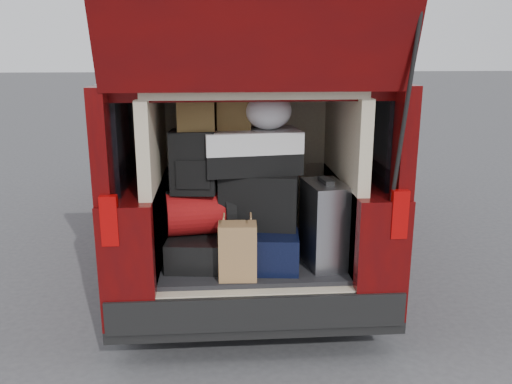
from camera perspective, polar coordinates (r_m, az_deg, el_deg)
The scene contains 14 objects.
ground at distance 3.93m, azimuth -0.27°, elevation -15.45°, with size 80.00×80.00×0.00m, color #3E3E40.
minivan at distance 5.35m, azimuth -1.63°, elevation 3.39°, with size 1.90×5.35×2.77m.
load_floor at distance 4.04m, azimuth -0.54°, elevation -10.11°, with size 1.24×1.05×0.55m, color black.
black_hardshell at distance 3.78m, azimuth -6.25°, elevation -5.88°, with size 0.37×0.50×0.20m, color black.
navy_hardshell at distance 3.75m, azimuth 0.82°, elevation -5.57°, with size 0.46×0.57×0.25m, color black.
silver_roller at distance 3.69m, azimuth 7.22°, elevation -3.38°, with size 0.24×0.38×0.57m, color silver.
kraft_bag at distance 3.47m, azimuth -1.94°, elevation -6.27°, with size 0.24×0.15×0.37m, color olive.
red_duffel at distance 3.72m, azimuth -5.89°, elevation -2.18°, with size 0.45×0.30×0.30m, color maroon.
black_soft_case at distance 3.71m, azimuth 0.34°, elevation -0.78°, with size 0.52×0.31×0.37m, color black.
backpack at distance 3.60m, azimuth -6.62°, elevation 3.13°, with size 0.29×0.18×0.42m, color black.
twotone_duffel at distance 3.65m, azimuth -0.49°, elevation 4.31°, with size 0.64×0.33×0.29m, color silver.
grocery_sack_lower at distance 3.57m, azimuth -6.39°, elevation 8.25°, with size 0.24×0.20×0.22m, color brown.
grocery_sack_upper at distance 3.67m, azimuth -2.58°, elevation 8.40°, with size 0.23×0.18×0.23m, color brown.
plastic_bag_center at distance 3.64m, azimuth 1.31°, elevation 8.53°, with size 0.31×0.29×0.25m, color white.
Camera 1 is at (-0.23, -3.37, 2.00)m, focal length 38.00 mm.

